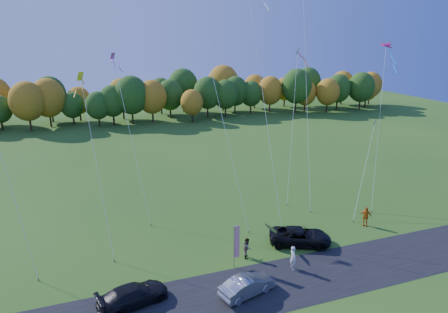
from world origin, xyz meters
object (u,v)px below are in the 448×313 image
object	(u,v)px
feather_flag	(236,242)
person_east	(366,216)
black_suv	(300,236)
silver_sedan	(247,285)

from	to	relation	value
feather_flag	person_east	bearing A→B (deg)	9.62
black_suv	silver_sedan	size ratio (longest dim) A/B	1.27
black_suv	feather_flag	distance (m)	6.85
silver_sedan	feather_flag	size ratio (longest dim) A/B	1.16
person_east	black_suv	bearing A→B (deg)	-128.66
person_east	feather_flag	bearing A→B (deg)	-126.56
black_suv	feather_flag	bearing A→B (deg)	126.23
black_suv	feather_flag	world-z (taller)	feather_flag
silver_sedan	person_east	world-z (taller)	person_east
person_east	feather_flag	world-z (taller)	feather_flag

